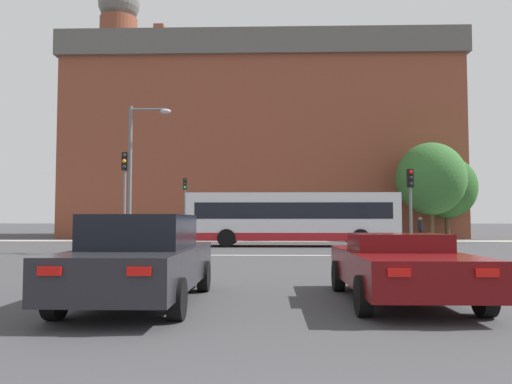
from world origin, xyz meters
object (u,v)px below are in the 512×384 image
object	(u,v)px
bus_crossing_lead	(292,218)
pedestrian_waiting	(248,225)
pedestrian_walking_west	(268,226)
traffic_light_near_left	(125,186)
car_roadster_right	(400,266)
car_saloon_left	(142,259)
traffic_light_far_left	(185,199)
pedestrian_walking_east	(420,227)
traffic_light_near_right	(411,196)
street_lamp_junction	(137,162)

from	to	relation	value
bus_crossing_lead	pedestrian_waiting	world-z (taller)	bus_crossing_lead
bus_crossing_lead	pedestrian_walking_west	world-z (taller)	bus_crossing_lead
pedestrian_waiting	traffic_light_near_left	bearing A→B (deg)	89.63
pedestrian_walking_west	car_roadster_right	bearing A→B (deg)	163.38
car_saloon_left	traffic_light_far_left	xyz separation A→B (m)	(-3.71, 26.24, 2.18)
car_saloon_left	traffic_light_near_left	distance (m)	13.64
bus_crossing_lead	pedestrian_walking_east	world-z (taller)	bus_crossing_lead
traffic_light_near_right	traffic_light_near_left	bearing A→B (deg)	179.92
bus_crossing_lead	traffic_light_far_left	xyz separation A→B (m)	(-7.31, 6.65, 1.37)
traffic_light_near_left	pedestrian_walking_east	distance (m)	22.66
street_lamp_junction	traffic_light_far_left	bearing A→B (deg)	89.47
car_saloon_left	street_lamp_junction	size ratio (longest dim) A/B	0.73
car_roadster_right	traffic_light_near_left	size ratio (longest dim) A/B	1.01
traffic_light_near_left	pedestrian_walking_west	distance (m)	15.03
car_roadster_right	bus_crossing_lead	bearing A→B (deg)	93.08
pedestrian_walking_east	traffic_light_near_left	bearing A→B (deg)	-73.56
car_roadster_right	pedestrian_waiting	world-z (taller)	pedestrian_waiting
car_saloon_left	car_roadster_right	distance (m)	4.71
traffic_light_far_left	pedestrian_walking_west	xyz separation A→B (m)	(5.92, 0.08, -1.91)
traffic_light_far_left	pedestrian_waiting	xyz separation A→B (m)	(4.46, 1.14, -1.89)
traffic_light_near_left	car_roadster_right	bearing A→B (deg)	-54.92
pedestrian_waiting	pedestrian_walking_west	xyz separation A→B (m)	(1.46, -1.06, -0.02)
pedestrian_waiting	pedestrian_walking_west	bearing A→B (deg)	162.14
traffic_light_near_left	street_lamp_junction	size ratio (longest dim) A/B	0.66
car_roadster_right	pedestrian_walking_east	world-z (taller)	pedestrian_walking_east
traffic_light_far_left	traffic_light_near_right	bearing A→B (deg)	-47.89
pedestrian_walking_west	pedestrian_walking_east	bearing A→B (deg)	-106.85
pedestrian_waiting	pedestrian_walking_east	xyz separation A→B (m)	(12.44, -0.05, -0.09)
traffic_light_far_left	traffic_light_near_right	size ratio (longest dim) A/B	1.20
car_roadster_right	traffic_light_far_left	distance (m)	27.38
traffic_light_far_left	pedestrian_waiting	size ratio (longest dim) A/B	2.43
car_saloon_left	traffic_light_near_left	xyz separation A→B (m)	(-4.10, 12.82, 2.20)
bus_crossing_lead	traffic_light_near_right	distance (m)	8.39
car_saloon_left	car_roadster_right	bearing A→B (deg)	3.55
traffic_light_near_left	street_lamp_junction	bearing A→B (deg)	75.00
car_roadster_right	traffic_light_far_left	xyz separation A→B (m)	(-8.41, 25.95, 2.33)
car_roadster_right	pedestrian_waiting	xyz separation A→B (m)	(-3.94, 27.09, 0.44)
street_lamp_junction	pedestrian_waiting	distance (m)	14.61
pedestrian_walking_east	pedestrian_walking_west	distance (m)	11.02
traffic_light_near_left	car_saloon_left	bearing A→B (deg)	-72.25
car_roadster_right	pedestrian_waiting	size ratio (longest dim) A/B	2.47
bus_crossing_lead	pedestrian_waiting	distance (m)	8.31
traffic_light_near_left	pedestrian_walking_west	size ratio (longest dim) A/B	2.49
traffic_light_near_right	pedestrian_walking_west	xyz separation A→B (m)	(-6.23, 13.52, -1.45)
traffic_light_near_right	pedestrian_walking_west	size ratio (longest dim) A/B	2.06
traffic_light_near_right	car_roadster_right	bearing A→B (deg)	-106.64
bus_crossing_lead	traffic_light_far_left	distance (m)	9.98
street_lamp_junction	traffic_light_near_right	bearing A→B (deg)	-4.90
car_roadster_right	pedestrian_walking_west	distance (m)	26.15
car_roadster_right	pedestrian_walking_west	xyz separation A→B (m)	(-2.48, 26.03, 0.41)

